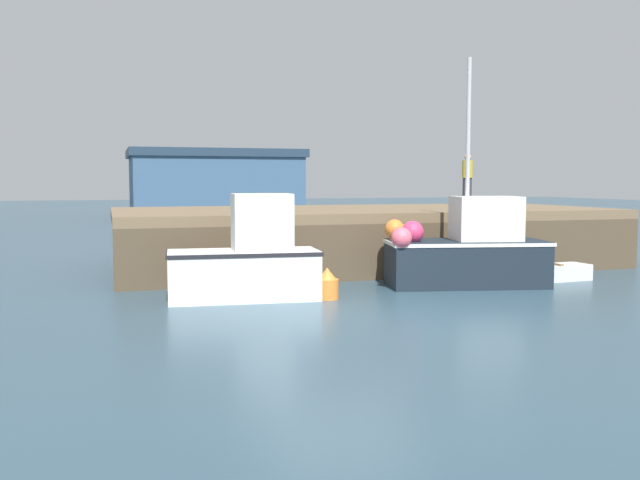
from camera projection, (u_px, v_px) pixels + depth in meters
ground at (347, 317)px, 12.49m from camera, size 120.00×160.00×0.10m
pier at (369, 220)px, 19.31m from camera, size 13.79×6.14×1.62m
fishing_boat_near_left at (248, 260)px, 14.02m from camera, size 3.16×1.50×2.15m
fishing_boat_near_right at (466, 251)px, 15.83m from camera, size 3.90×2.24×5.16m
rowboat at (553, 273)px, 16.70m from camera, size 1.86×0.83×0.43m
dockworker at (467, 179)px, 22.16m from camera, size 0.34×0.34×1.66m
warehouse at (214, 184)px, 44.48m from camera, size 10.71×7.24×4.36m
mooring_buoy_foreground at (327, 285)px, 14.11m from camera, size 0.47×0.47×0.64m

